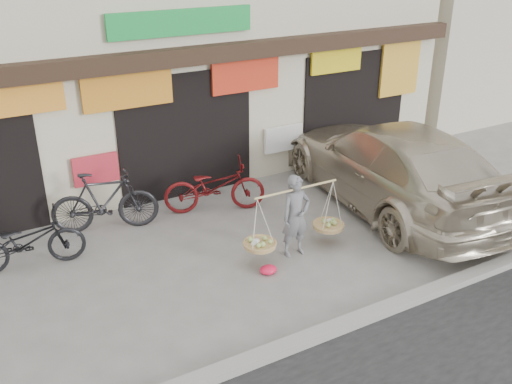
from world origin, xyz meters
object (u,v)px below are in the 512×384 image
street_vendor (296,219)px  suv (391,164)px  bike_0 (27,242)px  bike_1 (105,201)px  bike_2 (214,186)px

street_vendor → suv: 3.02m
bike_0 → suv: size_ratio=0.30×
bike_1 → suv: 5.85m
street_vendor → bike_0: bearing=156.8°
bike_1 → bike_2: bike_1 is taller
bike_0 → bike_1: (1.55, 0.69, 0.11)m
bike_0 → bike_2: 3.76m
bike_1 → street_vendor: bearing=-117.0°
street_vendor → bike_1: bearing=137.0°
street_vendor → suv: (2.89, 0.83, 0.19)m
bike_1 → bike_2: size_ratio=0.97×
bike_2 → suv: 3.71m
street_vendor → bike_2: size_ratio=0.96×
bike_1 → bike_2: (2.20, -0.27, -0.06)m
bike_2 → suv: suv is taller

